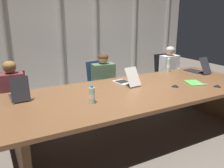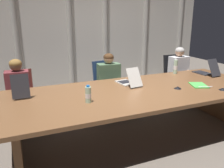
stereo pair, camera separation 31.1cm
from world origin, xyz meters
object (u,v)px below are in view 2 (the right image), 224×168
at_px(person_left_end, 18,90).
at_px(conference_mic_left_side, 223,89).
at_px(laptop_left_mid, 128,81).
at_px(office_chair_left_mid, 108,92).
at_px(spiral_notepad, 199,85).
at_px(water_bottle_primary, 88,95).
at_px(office_chair_left_end, 21,104).
at_px(water_bottle_secondary, 175,67).
at_px(person_center, 181,72).
at_px(laptop_center, 206,71).
at_px(laptop_left_end, 21,92).
at_px(office_chair_center, 176,83).
at_px(person_left_mid, 110,80).
at_px(conference_mic_middle, 178,88).

relative_size(person_left_end, conference_mic_left_side, 10.17).
xyz_separation_m(laptop_left_mid, office_chair_left_mid, (-0.01, 0.85, -0.44)).
distance_m(laptop_left_mid, person_left_end, 1.75).
relative_size(person_left_end, spiral_notepad, 3.08).
bearing_deg(person_left_end, spiral_notepad, 68.30).
relative_size(laptop_left_mid, water_bottle_primary, 2.21).
height_order(office_chair_left_end, water_bottle_secondary, water_bottle_secondary).
distance_m(laptop_left_mid, person_center, 1.73).
height_order(laptop_center, water_bottle_secondary, laptop_center).
bearing_deg(spiral_notepad, conference_mic_left_side, -40.16).
relative_size(laptop_left_end, office_chair_left_end, 0.44).
xyz_separation_m(person_left_end, spiral_notepad, (2.57, -1.17, 0.11)).
relative_size(office_chair_center, person_left_mid, 0.85).
distance_m(laptop_center, water_bottle_secondary, 0.56).
bearing_deg(person_left_mid, conference_mic_left_side, 43.49).
relative_size(laptop_center, person_left_mid, 0.45).
height_order(laptop_left_end, office_chair_left_mid, laptop_left_end).
distance_m(laptop_left_end, person_left_end, 0.65).
relative_size(office_chair_center, person_left_end, 0.85).
bearing_deg(laptop_left_end, water_bottle_secondary, -86.29).
relative_size(water_bottle_primary, spiral_notepad, 0.61).
height_order(person_left_mid, conference_mic_middle, person_left_mid).
distance_m(water_bottle_secondary, conference_mic_left_side, 1.10).
relative_size(water_bottle_secondary, spiral_notepad, 0.76).
bearing_deg(water_bottle_primary, conference_mic_left_side, -8.06).
xyz_separation_m(person_left_end, person_center, (3.18, 0.01, 0.01)).
height_order(laptop_left_end, water_bottle_primary, laptop_left_end).
height_order(laptop_center, person_left_end, person_left_end).
bearing_deg(person_left_end, water_bottle_primary, 36.10).
bearing_deg(person_left_end, office_chair_left_end, 175.53).
bearing_deg(laptop_center, person_center, -1.48).
bearing_deg(conference_mic_left_side, water_bottle_primary, 171.94).
relative_size(laptop_center, water_bottle_primary, 2.24).
height_order(person_center, water_bottle_secondary, person_center).
bearing_deg(person_left_end, laptop_left_mid, 69.61).
height_order(person_left_end, person_center, person_center).
bearing_deg(office_chair_left_end, person_center, 90.32).
bearing_deg(person_center, conference_mic_left_side, -15.70).
bearing_deg(laptop_left_mid, water_bottle_secondary, -82.14).
xyz_separation_m(laptop_left_end, laptop_left_mid, (1.57, -0.06, -0.01)).
distance_m(office_chair_left_mid, water_bottle_secondary, 1.36).
xyz_separation_m(person_left_end, water_bottle_secondary, (2.73, -0.38, 0.23)).
distance_m(laptop_center, office_chair_left_mid, 1.87).
bearing_deg(office_chair_left_end, laptop_center, 78.72).
height_order(laptop_left_mid, office_chair_center, laptop_left_mid).
bearing_deg(office_chair_left_mid, person_left_end, -92.09).
bearing_deg(office_chair_center, water_bottle_primary, -58.89).
distance_m(laptop_left_mid, office_chair_left_end, 1.85).
xyz_separation_m(laptop_left_mid, person_left_end, (-1.60, 0.69, -0.16)).
xyz_separation_m(water_bottle_secondary, conference_mic_middle, (-0.55, -0.79, -0.11)).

